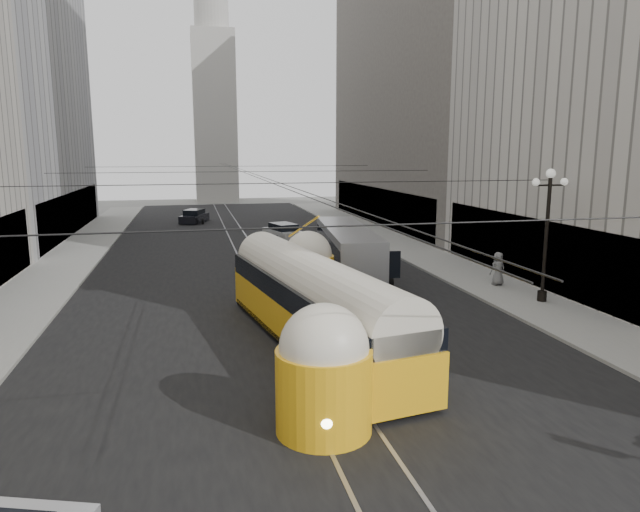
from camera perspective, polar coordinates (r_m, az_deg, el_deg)
name	(u,v)px	position (r m, az deg, el deg)	size (l,w,h in m)	color
road	(251,260)	(39.19, -6.90, -0.40)	(20.00, 85.00, 0.02)	black
sidewalk_left	(73,257)	(43.19, -23.44, -0.09)	(4.00, 72.00, 0.15)	gray
sidewalk_right	(399,245)	(45.30, 7.89, 1.14)	(4.00, 72.00, 0.15)	gray
rail_left	(240,261)	(39.12, -7.99, -0.45)	(0.12, 85.00, 0.04)	gray
rail_right	(262,260)	(39.27, -5.81, -0.36)	(0.12, 85.00, 0.04)	gray
building_right_far	(437,57)	(59.54, 11.63, 18.92)	(12.60, 32.60, 32.60)	#514C47
distant_tower	(214,97)	(86.23, -10.55, 15.36)	(6.00, 6.00, 31.36)	#B2AFA8
lamppost_right_mid	(547,228)	(29.17, 21.74, 2.65)	(1.86, 0.44, 6.37)	black
catenary	(253,174)	(37.53, -6.75, 8.17)	(25.00, 72.00, 0.23)	black
streetcar	(314,302)	(21.56, -0.64, -4.61)	(4.88, 15.92, 3.53)	yellow
city_bus	(347,250)	(33.51, 2.74, 0.60)	(3.74, 11.76, 2.93)	#97999C
sedan_white_far	(283,233)	(47.63, -3.68, 2.35)	(3.10, 4.82, 1.41)	silver
sedan_dark_far	(194,217)	(60.75, -12.46, 3.87)	(3.21, 4.73, 1.38)	black
pedestrian_sidewalk_right	(498,269)	(32.35, 17.37, -1.21)	(0.89, 0.54, 1.81)	slate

